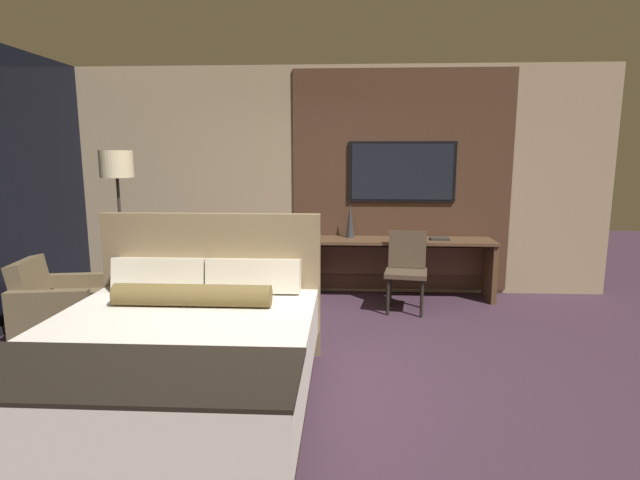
% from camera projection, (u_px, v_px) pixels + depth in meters
% --- Properties ---
extents(ground_plane, '(16.00, 16.00, 0.00)m').
position_uv_depth(ground_plane, '(298.00, 378.00, 3.92)').
color(ground_plane, '#3D2838').
extents(wall_back_tv_panel, '(7.20, 0.09, 2.80)m').
position_uv_depth(wall_back_tv_panel, '(330.00, 182.00, 6.22)').
color(wall_back_tv_panel, tan).
rests_on(wall_back_tv_panel, ground_plane).
extents(bed, '(1.89, 2.16, 1.24)m').
position_uv_depth(bed, '(176.00, 360.00, 3.42)').
color(bed, '#33281E').
rests_on(bed, ground_plane).
extents(desk, '(2.17, 0.51, 0.73)m').
position_uv_depth(desk, '(401.00, 256.00, 6.06)').
color(desk, brown).
rests_on(desk, ground_plane).
extents(tv, '(1.30, 0.04, 0.73)m').
position_uv_depth(tv, '(402.00, 172.00, 6.08)').
color(tv, black).
extents(desk_chair, '(0.52, 0.52, 0.89)m').
position_uv_depth(desk_chair, '(407.00, 264.00, 5.58)').
color(desk_chair, '#4C3D2D').
rests_on(desk_chair, ground_plane).
extents(armchair_by_window, '(0.84, 0.86, 0.76)m').
position_uv_depth(armchair_by_window, '(60.00, 310.00, 4.81)').
color(armchair_by_window, brown).
rests_on(armchair_by_window, ground_plane).
extents(floor_lamp, '(0.34, 0.34, 1.78)m').
position_uv_depth(floor_lamp, '(117.00, 178.00, 5.21)').
color(floor_lamp, '#282623').
rests_on(floor_lamp, ground_plane).
extents(vase_tall, '(0.10, 0.10, 0.42)m').
position_uv_depth(vase_tall, '(350.00, 220.00, 6.09)').
color(vase_tall, '#333338').
rests_on(vase_tall, desk).
extents(book, '(0.23, 0.16, 0.03)m').
position_uv_depth(book, '(440.00, 239.00, 5.93)').
color(book, '#332D28').
rests_on(book, desk).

